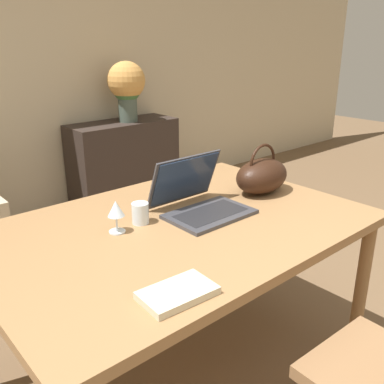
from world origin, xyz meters
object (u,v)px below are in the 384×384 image
at_px(laptop, 198,197).
at_px(flower_vase, 127,86).
at_px(drinking_glass, 140,213).
at_px(wine_glass, 116,211).
at_px(handbag, 262,176).

height_order(laptop, flower_vase, flower_vase).
relative_size(laptop, drinking_glass, 4.14).
relative_size(laptop, wine_glass, 2.75).
xyz_separation_m(wine_glass, handbag, (0.79, -0.07, -0.00)).
bearing_deg(wine_glass, laptop, -6.15).
xyz_separation_m(drinking_glass, flower_vase, (1.19, 1.92, 0.29)).
xyz_separation_m(laptop, wine_glass, (-0.39, 0.04, 0.03)).
xyz_separation_m(drinking_glass, handbag, (0.67, -0.09, 0.04)).
relative_size(drinking_glass, handbag, 0.29).
bearing_deg(drinking_glass, laptop, -11.54).
xyz_separation_m(drinking_glass, wine_glass, (-0.12, -0.01, 0.05)).
height_order(drinking_glass, flower_vase, flower_vase).
bearing_deg(handbag, laptop, 175.66).
relative_size(handbag, flower_vase, 0.57).
bearing_deg(drinking_glass, flower_vase, 58.16).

